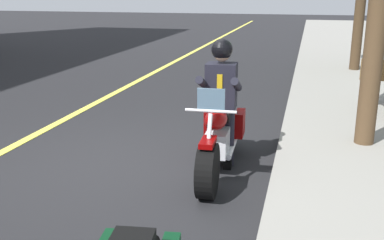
# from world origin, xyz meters

# --- Properties ---
(ground_plane) EXTENTS (80.00, 80.00, 0.00)m
(ground_plane) POSITION_xyz_m (0.00, 0.00, 0.00)
(ground_plane) COLOR black
(lane_center_stripe) EXTENTS (60.00, 0.16, 0.01)m
(lane_center_stripe) POSITION_xyz_m (0.00, -2.00, 0.01)
(lane_center_stripe) COLOR #E5DB4C
(lane_center_stripe) RESTS_ON ground_plane
(motorcycle_main) EXTENTS (2.22, 0.66, 1.26)m
(motorcycle_main) POSITION_xyz_m (-0.12, 1.27, 0.45)
(motorcycle_main) COLOR black
(motorcycle_main) RESTS_ON ground_plane
(rider_main) EXTENTS (0.64, 0.57, 1.74)m
(rider_main) POSITION_xyz_m (-0.31, 1.25, 1.04)
(rider_main) COLOR black
(rider_main) RESTS_ON ground_plane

